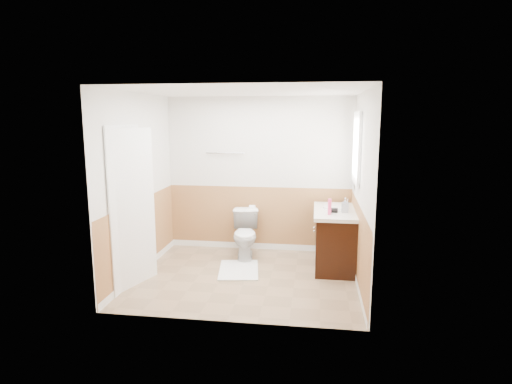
# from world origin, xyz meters

# --- Properties ---
(floor) EXTENTS (3.00, 3.00, 0.00)m
(floor) POSITION_xyz_m (0.00, 0.00, 0.00)
(floor) COLOR #8C7051
(floor) RESTS_ON ground
(ceiling) EXTENTS (3.00, 3.00, 0.00)m
(ceiling) POSITION_xyz_m (0.00, 0.00, 2.50)
(ceiling) COLOR white
(ceiling) RESTS_ON floor
(wall_back) EXTENTS (3.00, 0.00, 3.00)m
(wall_back) POSITION_xyz_m (0.00, 1.30, 1.25)
(wall_back) COLOR silver
(wall_back) RESTS_ON floor
(wall_front) EXTENTS (3.00, 0.00, 3.00)m
(wall_front) POSITION_xyz_m (0.00, -1.30, 1.25)
(wall_front) COLOR silver
(wall_front) RESTS_ON floor
(wall_left) EXTENTS (0.00, 3.00, 3.00)m
(wall_left) POSITION_xyz_m (-1.50, 0.00, 1.25)
(wall_left) COLOR silver
(wall_left) RESTS_ON floor
(wall_right) EXTENTS (0.00, 3.00, 3.00)m
(wall_right) POSITION_xyz_m (1.50, 0.00, 1.25)
(wall_right) COLOR silver
(wall_right) RESTS_ON floor
(wainscot_back) EXTENTS (3.00, 0.00, 3.00)m
(wainscot_back) POSITION_xyz_m (0.00, 1.29, 0.50)
(wainscot_back) COLOR #A47041
(wainscot_back) RESTS_ON floor
(wainscot_front) EXTENTS (3.00, 0.00, 3.00)m
(wainscot_front) POSITION_xyz_m (0.00, -1.29, 0.50)
(wainscot_front) COLOR #A47041
(wainscot_front) RESTS_ON floor
(wainscot_left) EXTENTS (0.00, 2.60, 2.60)m
(wainscot_left) POSITION_xyz_m (-1.49, 0.00, 0.50)
(wainscot_left) COLOR #A47041
(wainscot_left) RESTS_ON floor
(wainscot_right) EXTENTS (0.00, 2.60, 2.60)m
(wainscot_right) POSITION_xyz_m (1.49, 0.00, 0.50)
(wainscot_right) COLOR #A47041
(wainscot_right) RESTS_ON floor
(toilet) EXTENTS (0.51, 0.77, 0.73)m
(toilet) POSITION_xyz_m (-0.15, 0.83, 0.37)
(toilet) COLOR white
(toilet) RESTS_ON floor
(bath_mat) EXTENTS (0.66, 0.87, 0.02)m
(bath_mat) POSITION_xyz_m (-0.15, 0.23, 0.01)
(bath_mat) COLOR silver
(bath_mat) RESTS_ON floor
(vanity_cabinet) EXTENTS (0.55, 1.10, 0.80)m
(vanity_cabinet) POSITION_xyz_m (1.21, 0.61, 0.40)
(vanity_cabinet) COLOR black
(vanity_cabinet) RESTS_ON floor
(vanity_knob_left) EXTENTS (0.03, 0.03, 0.03)m
(vanity_knob_left) POSITION_xyz_m (0.91, 0.51, 0.55)
(vanity_knob_left) COLOR silver
(vanity_knob_left) RESTS_ON vanity_cabinet
(vanity_knob_right) EXTENTS (0.03, 0.03, 0.03)m
(vanity_knob_right) POSITION_xyz_m (0.91, 0.71, 0.55)
(vanity_knob_right) COLOR white
(vanity_knob_right) RESTS_ON vanity_cabinet
(countertop) EXTENTS (0.60, 1.15, 0.05)m
(countertop) POSITION_xyz_m (1.20, 0.61, 0.83)
(countertop) COLOR beige
(countertop) RESTS_ON vanity_cabinet
(sink_basin) EXTENTS (0.36, 0.36, 0.02)m
(sink_basin) POSITION_xyz_m (1.21, 0.76, 0.86)
(sink_basin) COLOR white
(sink_basin) RESTS_ON countertop
(faucet) EXTENTS (0.02, 0.02, 0.14)m
(faucet) POSITION_xyz_m (1.39, 0.76, 0.92)
(faucet) COLOR silver
(faucet) RESTS_ON countertop
(lotion_bottle) EXTENTS (0.05, 0.05, 0.22)m
(lotion_bottle) POSITION_xyz_m (1.11, 0.30, 0.96)
(lotion_bottle) COLOR #EF3D77
(lotion_bottle) RESTS_ON countertop
(soap_dispenser) EXTENTS (0.09, 0.10, 0.21)m
(soap_dispenser) POSITION_xyz_m (1.33, 0.47, 0.95)
(soap_dispenser) COLOR #969BA9
(soap_dispenser) RESTS_ON countertop
(hair_dryer_body) EXTENTS (0.14, 0.07, 0.07)m
(hair_dryer_body) POSITION_xyz_m (1.16, 0.44, 0.89)
(hair_dryer_body) COLOR black
(hair_dryer_body) RESTS_ON countertop
(hair_dryer_handle) EXTENTS (0.03, 0.03, 0.07)m
(hair_dryer_handle) POSITION_xyz_m (1.13, 0.49, 0.86)
(hair_dryer_handle) COLOR black
(hair_dryer_handle) RESTS_ON countertop
(mirror_panel) EXTENTS (0.02, 0.35, 0.90)m
(mirror_panel) POSITION_xyz_m (1.48, 1.10, 1.55)
(mirror_panel) COLOR silver
(mirror_panel) RESTS_ON wall_right
(window_frame) EXTENTS (0.04, 0.80, 1.00)m
(window_frame) POSITION_xyz_m (1.47, 0.59, 1.75)
(window_frame) COLOR white
(window_frame) RESTS_ON wall_right
(window_glass) EXTENTS (0.01, 0.70, 0.90)m
(window_glass) POSITION_xyz_m (1.49, 0.59, 1.75)
(window_glass) COLOR white
(window_glass) RESTS_ON wall_right
(door) EXTENTS (0.29, 0.78, 2.04)m
(door) POSITION_xyz_m (-1.40, -0.45, 1.02)
(door) COLOR white
(door) RESTS_ON wall_left
(door_frame) EXTENTS (0.02, 0.92, 2.10)m
(door_frame) POSITION_xyz_m (-1.48, -0.45, 1.03)
(door_frame) COLOR white
(door_frame) RESTS_ON wall_left
(door_knob) EXTENTS (0.06, 0.06, 0.06)m
(door_knob) POSITION_xyz_m (-1.34, -0.12, 0.95)
(door_knob) COLOR silver
(door_knob) RESTS_ON door
(towel_bar) EXTENTS (0.62, 0.02, 0.02)m
(towel_bar) POSITION_xyz_m (-0.55, 1.25, 1.60)
(towel_bar) COLOR silver
(towel_bar) RESTS_ON wall_back
(tp_holder_bar) EXTENTS (0.14, 0.02, 0.02)m
(tp_holder_bar) POSITION_xyz_m (-0.10, 1.23, 0.70)
(tp_holder_bar) COLOR silver
(tp_holder_bar) RESTS_ON wall_back
(tp_roll) EXTENTS (0.10, 0.11, 0.11)m
(tp_roll) POSITION_xyz_m (-0.10, 1.23, 0.70)
(tp_roll) COLOR white
(tp_roll) RESTS_ON tp_holder_bar
(tp_sheet) EXTENTS (0.10, 0.01, 0.16)m
(tp_sheet) POSITION_xyz_m (-0.10, 1.23, 0.59)
(tp_sheet) COLOR white
(tp_sheet) RESTS_ON tp_roll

